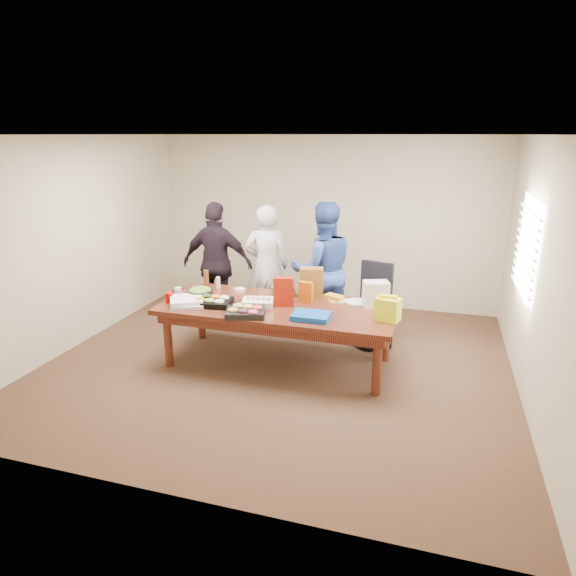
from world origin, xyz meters
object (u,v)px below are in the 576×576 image
(conference_table, at_px, (278,334))
(salad_bowl, at_px, (200,294))
(office_chair, at_px, (374,308))
(person_right, at_px, (323,270))
(sheet_cake, at_px, (258,302))
(person_center, at_px, (267,266))

(conference_table, relative_size, salad_bowl, 8.76)
(office_chair, distance_m, person_right, 0.86)
(person_right, height_order, salad_bowl, person_right)
(sheet_cake, xyz_separation_m, salad_bowl, (-0.78, 0.05, 0.02))
(sheet_cake, distance_m, salad_bowl, 0.78)
(person_center, distance_m, salad_bowl, 1.29)
(person_right, distance_m, salad_bowl, 1.71)
(person_center, bearing_deg, salad_bowl, 51.74)
(sheet_cake, bearing_deg, office_chair, 22.56)
(conference_table, xyz_separation_m, salad_bowl, (-1.02, 0.00, 0.43))
(person_right, bearing_deg, office_chair, 139.73)
(conference_table, distance_m, person_center, 1.43)
(conference_table, relative_size, office_chair, 2.68)
(person_right, relative_size, salad_bowl, 5.81)
(office_chair, bearing_deg, salad_bowl, -140.79)
(salad_bowl, bearing_deg, person_right, 39.58)
(person_center, relative_size, salad_bowl, 5.55)
(sheet_cake, bearing_deg, salad_bowl, 162.72)
(person_right, xyz_separation_m, sheet_cake, (-0.53, -1.13, -0.15))
(salad_bowl, bearing_deg, person_center, 68.88)
(office_chair, relative_size, person_center, 0.59)
(conference_table, bearing_deg, person_center, 114.76)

